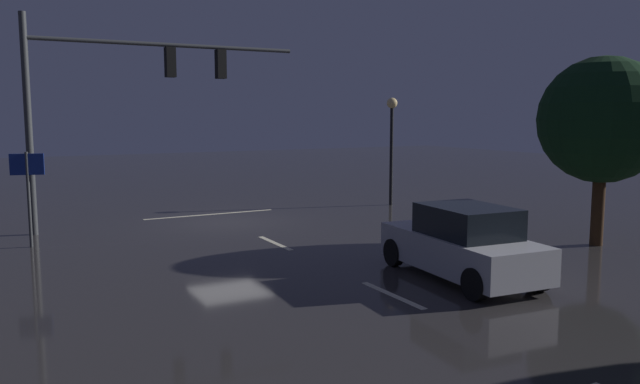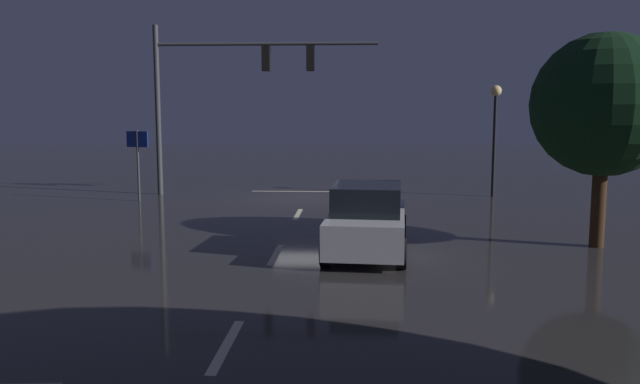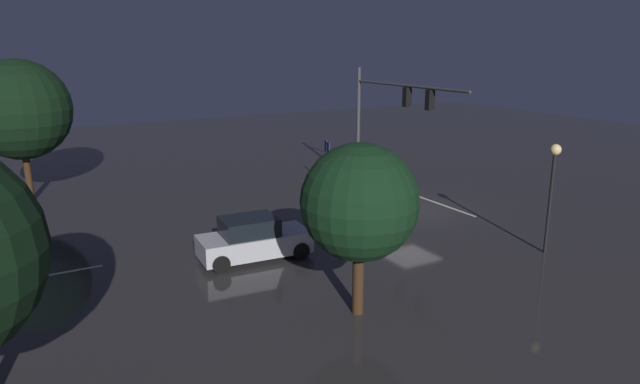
% 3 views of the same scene
% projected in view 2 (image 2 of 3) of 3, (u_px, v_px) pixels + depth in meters
% --- Properties ---
extents(ground_plane, '(80.00, 80.00, 0.00)m').
position_uv_depth(ground_plane, '(307.00, 198.00, 25.37)').
color(ground_plane, '#2D2B2B').
extents(traffic_signal_assembly, '(9.02, 0.47, 6.84)m').
position_uv_depth(traffic_signal_assembly, '(228.00, 78.00, 25.72)').
color(traffic_signal_assembly, '#383A3D').
rests_on(traffic_signal_assembly, ground_plane).
extents(lane_dash_far, '(0.16, 2.20, 0.01)m').
position_uv_depth(lane_dash_far, '(298.00, 214.00, 21.41)').
color(lane_dash_far, beige).
rests_on(lane_dash_far, ground_plane).
extents(lane_dash_mid, '(0.16, 2.20, 0.01)m').
position_uv_depth(lane_dash_mid, '(276.00, 255.00, 15.47)').
color(lane_dash_mid, beige).
rests_on(lane_dash_mid, ground_plane).
extents(lane_dash_near, '(0.16, 2.20, 0.01)m').
position_uv_depth(lane_dash_near, '(226.00, 345.00, 9.53)').
color(lane_dash_near, beige).
rests_on(lane_dash_near, ground_plane).
extents(stop_bar, '(5.00, 0.16, 0.01)m').
position_uv_depth(stop_bar, '(310.00, 191.00, 27.33)').
color(stop_bar, beige).
rests_on(stop_bar, ground_plane).
extents(car_approaching, '(2.18, 4.47, 1.70)m').
position_uv_depth(car_approaching, '(367.00, 220.00, 15.62)').
color(car_approaching, '#B7B7BC').
rests_on(car_approaching, ground_plane).
extents(street_lamp_left_kerb, '(0.44, 0.44, 4.44)m').
position_uv_depth(street_lamp_left_kerb, '(495.00, 118.00, 25.40)').
color(street_lamp_left_kerb, black).
rests_on(street_lamp_left_kerb, ground_plane).
extents(route_sign, '(0.89, 0.28, 2.72)m').
position_uv_depth(route_sign, '(138.00, 150.00, 24.25)').
color(route_sign, '#383A3D').
rests_on(route_sign, ground_plane).
extents(tree_left_far, '(3.58, 3.58, 5.40)m').
position_uv_depth(tree_left_far, '(604.00, 105.00, 15.92)').
color(tree_left_far, '#382314').
rests_on(tree_left_far, ground_plane).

